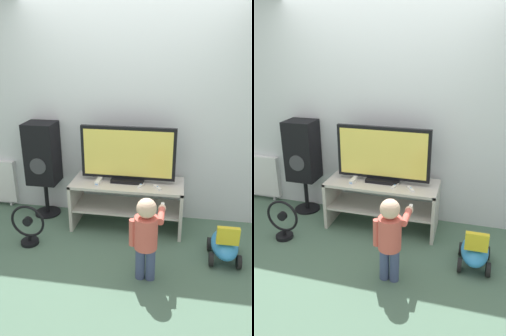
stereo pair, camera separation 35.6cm
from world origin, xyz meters
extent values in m
plane|color=#4C6B56|center=(0.00, 0.00, 0.00)|extent=(16.00, 16.00, 0.00)
cube|color=silver|center=(0.00, 0.59, 1.30)|extent=(10.00, 0.06, 2.60)
cube|color=beige|center=(0.00, 0.26, 0.55)|extent=(1.27, 0.51, 0.03)
cube|color=beige|center=(0.00, 0.26, 0.25)|extent=(1.23, 0.47, 0.02)
cube|color=beige|center=(-0.62, 0.26, 0.28)|extent=(0.04, 0.51, 0.57)
cube|color=beige|center=(0.62, 0.26, 0.28)|extent=(0.04, 0.51, 0.57)
cube|color=black|center=(0.00, 0.28, 0.59)|extent=(0.37, 0.20, 0.04)
cube|color=black|center=(0.00, 0.28, 0.90)|extent=(1.06, 0.05, 0.60)
cube|color=#F2D859|center=(0.00, 0.25, 0.90)|extent=(0.99, 0.01, 0.53)
cube|color=white|center=(-0.32, 0.17, 0.59)|extent=(0.05, 0.17, 0.04)
cube|color=#3F8CE5|center=(-0.32, 0.08, 0.59)|extent=(0.03, 0.00, 0.01)
cube|color=white|center=(0.35, 0.14, 0.58)|extent=(0.10, 0.13, 0.02)
cylinder|color=#337FD8|center=(0.35, 0.14, 0.59)|extent=(0.01, 0.01, 0.00)
cube|color=white|center=(0.17, 0.17, 0.58)|extent=(0.06, 0.13, 0.02)
cylinder|color=#337FD8|center=(0.17, 0.17, 0.59)|extent=(0.01, 0.01, 0.00)
cylinder|color=#3F4C72|center=(0.27, -0.65, 0.17)|extent=(0.09, 0.09, 0.34)
cylinder|color=#3F4C72|center=(0.36, -0.65, 0.17)|extent=(0.09, 0.09, 0.34)
cylinder|color=#D1594C|center=(0.32, -0.65, 0.49)|extent=(0.21, 0.21, 0.30)
sphere|color=beige|center=(0.32, -0.65, 0.73)|extent=(0.18, 0.18, 0.18)
cylinder|color=#D1594C|center=(0.20, -0.65, 0.48)|extent=(0.06, 0.06, 0.26)
cylinder|color=#D1594C|center=(0.44, -0.52, 0.60)|extent=(0.06, 0.26, 0.06)
sphere|color=beige|center=(0.44, -0.39, 0.60)|extent=(0.08, 0.08, 0.08)
cube|color=white|center=(0.44, -0.35, 0.60)|extent=(0.03, 0.13, 0.02)
cylinder|color=black|center=(-1.06, 0.39, 0.01)|extent=(0.32, 0.32, 0.02)
cylinder|color=black|center=(-1.06, 0.39, 0.22)|extent=(0.05, 0.05, 0.44)
cube|color=black|center=(-1.06, 0.39, 0.81)|extent=(0.36, 0.32, 0.75)
cylinder|color=#38383D|center=(-1.06, 0.23, 0.70)|extent=(0.20, 0.01, 0.20)
cylinder|color=black|center=(-0.98, -0.30, 0.02)|extent=(0.19, 0.19, 0.04)
cylinder|color=black|center=(-0.98, -0.30, 0.07)|extent=(0.04, 0.04, 0.06)
torus|color=black|center=(-0.98, -0.30, 0.27)|extent=(0.37, 0.03, 0.37)
cylinder|color=black|center=(-0.98, -0.30, 0.27)|extent=(0.10, 0.05, 0.10)
ellipsoid|color=#338CD1|center=(1.06, -0.22, 0.16)|extent=(0.26, 0.49, 0.19)
cube|color=yellow|center=(1.06, -0.35, 0.35)|extent=(0.21, 0.05, 0.17)
cylinder|color=black|center=(0.93, -0.08, 0.07)|extent=(0.04, 0.14, 0.14)
cylinder|color=black|center=(1.19, -0.08, 0.07)|extent=(0.04, 0.14, 0.14)
cylinder|color=black|center=(0.93, -0.35, 0.07)|extent=(0.04, 0.14, 0.14)
cylinder|color=black|center=(1.19, -0.35, 0.07)|extent=(0.04, 0.14, 0.14)
cube|color=white|center=(-1.87, 0.52, 0.34)|extent=(0.67, 0.08, 0.56)
cube|color=silver|center=(-1.63, 0.52, 0.03)|extent=(0.03, 0.05, 0.06)
camera|label=1|loc=(0.56, -3.13, 2.04)|focal=35.00mm
camera|label=2|loc=(0.91, -3.05, 2.04)|focal=35.00mm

